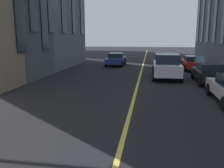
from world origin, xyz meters
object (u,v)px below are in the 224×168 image
object	(u,v)px
car_white_near	(167,66)
car_black_mid	(210,73)
car_blue_far	(116,59)
car_red_parked_a	(193,63)

from	to	relation	value
car_white_near	car_black_mid	bearing A→B (deg)	-117.27
car_black_mid	car_blue_far	bearing A→B (deg)	40.93
car_white_near	car_blue_far	distance (m)	9.18
car_blue_far	car_black_mid	bearing A→B (deg)	-139.07
car_black_mid	car_red_parked_a	size ratio (longest dim) A/B	1.00
car_black_mid	car_blue_far	size ratio (longest dim) A/B	1.00
car_red_parked_a	car_blue_far	size ratio (longest dim) A/B	1.00
car_black_mid	car_white_near	world-z (taller)	car_white_near
car_red_parked_a	car_white_near	bearing A→B (deg)	150.91
car_red_parked_a	car_white_near	distance (m)	5.87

